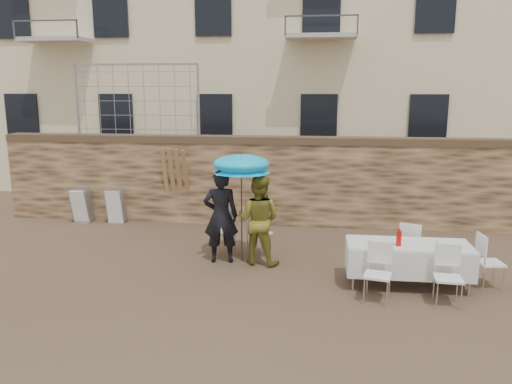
# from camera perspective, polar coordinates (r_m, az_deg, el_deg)

# --- Properties ---
(ground) EXTENTS (80.00, 80.00, 0.00)m
(ground) POSITION_cam_1_polar(r_m,az_deg,el_deg) (8.28, -4.74, -12.58)
(ground) COLOR brown
(ground) RESTS_ON ground
(stone_wall) EXTENTS (13.00, 0.50, 2.20)m
(stone_wall) POSITION_cam_1_polar(r_m,az_deg,el_deg) (12.70, -0.23, 1.27)
(stone_wall) COLOR brown
(stone_wall) RESTS_ON ground
(chain_link_fence) EXTENTS (3.20, 0.06, 1.80)m
(chain_link_fence) POSITION_cam_1_polar(r_m,az_deg,el_deg) (13.21, -13.46, 10.09)
(chain_link_fence) COLOR gray
(chain_link_fence) RESTS_ON stone_wall
(man_suit) EXTENTS (0.75, 0.56, 1.87)m
(man_suit) POSITION_cam_1_polar(r_m,az_deg,el_deg) (9.87, -4.04, -2.79)
(man_suit) COLOR black
(man_suit) RESTS_ON ground
(woman_dress) EXTENTS (0.99, 0.85, 1.78)m
(woman_dress) POSITION_cam_1_polar(r_m,az_deg,el_deg) (9.77, 0.29, -3.19)
(woman_dress) COLOR #A39A32
(woman_dress) RESTS_ON ground
(umbrella) EXTENTS (1.16, 1.16, 2.03)m
(umbrella) POSITION_cam_1_polar(r_m,az_deg,el_deg) (9.70, -1.68, 2.87)
(umbrella) COLOR #3F3F44
(umbrella) RESTS_ON ground
(couple_chair_left) EXTENTS (0.55, 0.55, 0.96)m
(couple_chair_left) POSITION_cam_1_polar(r_m,az_deg,el_deg) (10.51, -3.43, -4.45)
(couple_chair_left) COLOR white
(couple_chair_left) RESTS_ON ground
(couple_chair_right) EXTENTS (0.65, 0.65, 0.96)m
(couple_chair_right) POSITION_cam_1_polar(r_m,az_deg,el_deg) (10.41, 0.38, -4.59)
(couple_chair_right) COLOR white
(couple_chair_right) RESTS_ON ground
(banquet_table) EXTENTS (2.10, 0.85, 0.78)m
(banquet_table) POSITION_cam_1_polar(r_m,az_deg,el_deg) (9.09, 17.06, -5.92)
(banquet_table) COLOR silver
(banquet_table) RESTS_ON ground
(soda_bottle) EXTENTS (0.09, 0.09, 0.26)m
(soda_bottle) POSITION_cam_1_polar(r_m,az_deg,el_deg) (8.86, 16.01, -5.12)
(soda_bottle) COLOR red
(soda_bottle) RESTS_ON banquet_table
(table_chair_front_left) EXTENTS (0.58, 0.58, 0.96)m
(table_chair_front_left) POSITION_cam_1_polar(r_m,az_deg,el_deg) (8.38, 13.73, -9.06)
(table_chair_front_left) COLOR white
(table_chair_front_left) RESTS_ON ground
(table_chair_front_right) EXTENTS (0.51, 0.51, 0.96)m
(table_chair_front_right) POSITION_cam_1_polar(r_m,az_deg,el_deg) (8.58, 21.14, -9.03)
(table_chair_front_right) COLOR white
(table_chair_front_right) RESTS_ON ground
(table_chair_back) EXTENTS (0.63, 0.63, 0.96)m
(table_chair_back) POSITION_cam_1_polar(r_m,az_deg,el_deg) (9.95, 17.34, -5.92)
(table_chair_back) COLOR white
(table_chair_back) RESTS_ON ground
(table_chair_side) EXTENTS (0.54, 0.54, 0.96)m
(table_chair_side) POSITION_cam_1_polar(r_m,az_deg,el_deg) (9.60, 25.18, -7.16)
(table_chair_side) COLOR white
(table_chair_side) RESTS_ON ground
(chair_stack_left) EXTENTS (0.46, 0.47, 0.92)m
(chair_stack_left) POSITION_cam_1_polar(r_m,az_deg,el_deg) (13.77, -18.99, -1.28)
(chair_stack_left) COLOR white
(chair_stack_left) RESTS_ON ground
(chair_stack_right) EXTENTS (0.46, 0.40, 0.92)m
(chair_stack_right) POSITION_cam_1_polar(r_m,az_deg,el_deg) (13.40, -15.52, -1.41)
(chair_stack_right) COLOR white
(chair_stack_right) RESTS_ON ground
(wood_planks) EXTENTS (0.70, 0.20, 2.00)m
(wood_planks) POSITION_cam_1_polar(r_m,az_deg,el_deg) (12.83, -8.92, 0.78)
(wood_planks) COLOR #A37749
(wood_planks) RESTS_ON ground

